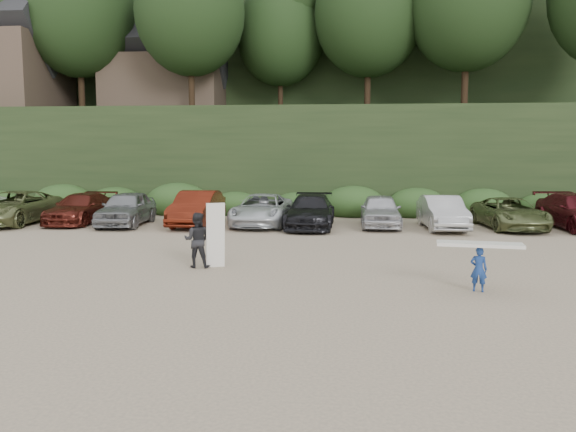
# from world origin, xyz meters

# --- Properties ---
(ground) EXTENTS (120.00, 120.00, 0.00)m
(ground) POSITION_xyz_m (0.00, 0.00, 0.00)
(ground) COLOR tan
(ground) RESTS_ON ground
(hillside_backdrop) EXTENTS (90.00, 41.50, 28.00)m
(hillside_backdrop) POSITION_xyz_m (-0.26, 35.93, 11.22)
(hillside_backdrop) COLOR black
(hillside_backdrop) RESTS_ON ground
(parked_cars) EXTENTS (39.77, 6.22, 1.62)m
(parked_cars) POSITION_xyz_m (-2.78, 10.03, 0.76)
(parked_cars) COLOR #B8B7BD
(parked_cars) RESTS_ON ground
(child_surfer) EXTENTS (2.11, 0.86, 1.23)m
(child_surfer) POSITION_xyz_m (3.66, -1.72, 0.84)
(child_surfer) COLOR navy
(child_surfer) RESTS_ON ground
(adult_surfer) EXTENTS (1.28, 0.65, 1.96)m
(adult_surfer) POSITION_xyz_m (-3.99, 0.54, 0.84)
(adult_surfer) COLOR black
(adult_surfer) RESTS_ON ground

